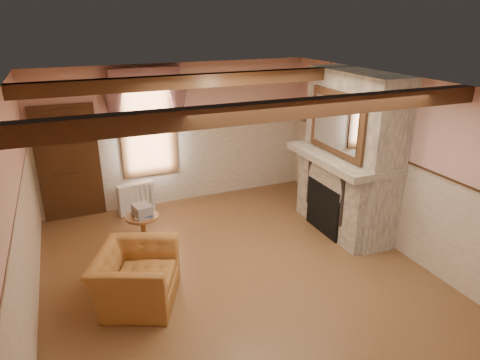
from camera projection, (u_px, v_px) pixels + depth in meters
name	position (u px, v px, depth m)	size (l,w,h in m)	color
floor	(235.00, 272.00, 6.48)	(5.50, 6.00, 0.01)	brown
ceiling	(234.00, 85.00, 5.47)	(5.50, 6.00, 0.01)	silver
wall_back	(178.00, 134.00, 8.56)	(5.50, 0.02, 2.80)	#D5A194
wall_front	(375.00, 316.00, 3.40)	(5.50, 0.02, 2.80)	#D5A194
wall_left	(16.00, 220.00, 4.99)	(0.02, 6.00, 2.80)	#D5A194
wall_right	(390.00, 162.00, 6.97)	(0.02, 6.00, 2.80)	#D5A194
wainscot	(234.00, 227.00, 6.21)	(5.50, 6.00, 1.50)	beige
chair_rail	(234.00, 179.00, 5.94)	(5.50, 6.00, 0.08)	black
firebox	(326.00, 208.00, 7.56)	(0.20, 0.95, 0.90)	black
armchair	(136.00, 277.00, 5.70)	(1.14, 1.00, 0.74)	#9E662D
side_table	(144.00, 231.00, 7.13)	(0.54, 0.54, 0.55)	brown
book_stack	(142.00, 211.00, 6.98)	(0.26, 0.32, 0.20)	#B7AD8C
radiator	(136.00, 198.00, 8.34)	(0.70, 0.18, 0.60)	silver
bowl	(336.00, 148.00, 7.46)	(0.33, 0.33, 0.08)	brown
mantel_clock	(321.00, 138.00, 7.86)	(0.14, 0.24, 0.20)	black
oil_lamp	(323.00, 137.00, 7.79)	(0.11, 0.11, 0.28)	gold
candle_red	(362.00, 158.00, 6.82)	(0.06, 0.06, 0.16)	#B3161A
jar_yellow	(353.00, 155.00, 7.05)	(0.06, 0.06, 0.12)	gold
fireplace	(351.00, 154.00, 7.37)	(0.85, 2.00, 2.80)	gray
mantel	(343.00, 157.00, 7.32)	(1.05, 2.05, 0.12)	gray
overmantel_mirror	(336.00, 123.00, 7.03)	(0.06, 1.44, 1.04)	silver
door	(69.00, 165.00, 7.88)	(1.10, 0.10, 2.10)	black
window	(148.00, 125.00, 8.23)	(1.06, 0.08, 2.02)	white
window_drapes	(146.00, 95.00, 7.93)	(1.30, 0.14, 1.40)	gray
ceiling_beam_front	(276.00, 111.00, 4.48)	(5.50, 0.18, 0.20)	black
ceiling_beam_back	(204.00, 80.00, 6.54)	(5.50, 0.18, 0.20)	black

